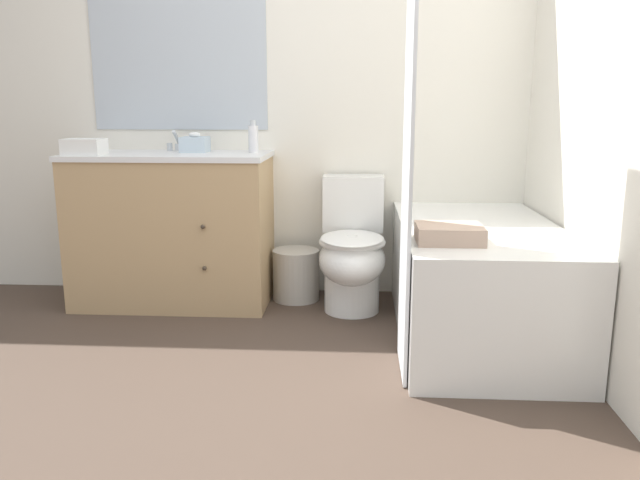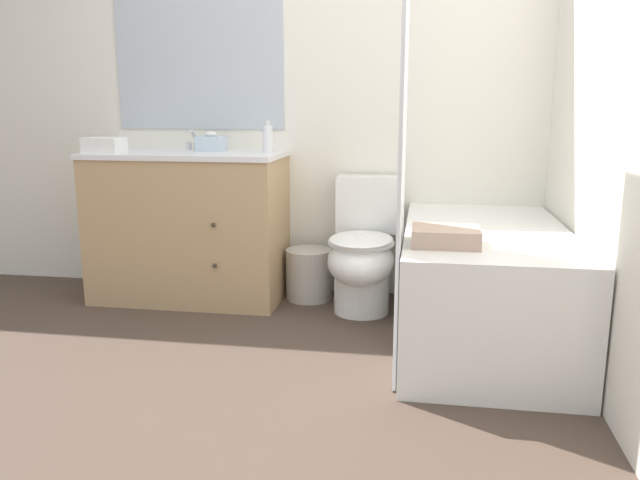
{
  "view_description": "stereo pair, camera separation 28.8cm",
  "coord_description": "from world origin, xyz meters",
  "px_view_note": "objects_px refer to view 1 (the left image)",
  "views": [
    {
      "loc": [
        0.33,
        -2.06,
        1.13
      ],
      "look_at": [
        0.15,
        0.75,
        0.52
      ],
      "focal_mm": 35.0,
      "sensor_mm": 36.0,
      "label": 1
    },
    {
      "loc": [
        0.61,
        -2.02,
        1.13
      ],
      "look_at": [
        0.15,
        0.75,
        0.52
      ],
      "focal_mm": 35.0,
      "sensor_mm": 36.0,
      "label": 2
    }
  ],
  "objects_px": {
    "wastebasket": "(296,275)",
    "hand_towel_folded": "(84,147)",
    "toilet": "(352,252)",
    "sink_faucet": "(178,145)",
    "vanity_cabinet": "(173,228)",
    "bath_towel_folded": "(449,234)",
    "bathtub": "(477,280)",
    "soap_dispenser": "(253,138)",
    "tissue_box": "(195,144)"
  },
  "relations": [
    {
      "from": "wastebasket",
      "to": "hand_towel_folded",
      "type": "xyz_separation_m",
      "value": [
        -1.11,
        -0.25,
        0.76
      ]
    },
    {
      "from": "vanity_cabinet",
      "to": "toilet",
      "type": "distance_m",
      "value": 1.04
    },
    {
      "from": "sink_faucet",
      "to": "bathtub",
      "type": "xyz_separation_m",
      "value": [
        1.65,
        -0.62,
        -0.62
      ]
    },
    {
      "from": "bath_towel_folded",
      "to": "soap_dispenser",
      "type": "bearing_deg",
      "value": 137.51
    },
    {
      "from": "sink_faucet",
      "to": "bath_towel_folded",
      "type": "relative_size",
      "value": 0.51
    },
    {
      "from": "sink_faucet",
      "to": "toilet",
      "type": "relative_size",
      "value": 0.19
    },
    {
      "from": "toilet",
      "to": "hand_towel_folded",
      "type": "relative_size",
      "value": 3.56
    },
    {
      "from": "hand_towel_folded",
      "to": "bath_towel_folded",
      "type": "relative_size",
      "value": 0.74
    },
    {
      "from": "sink_faucet",
      "to": "tissue_box",
      "type": "bearing_deg",
      "value": -39.63
    },
    {
      "from": "tissue_box",
      "to": "bath_towel_folded",
      "type": "xyz_separation_m",
      "value": [
        1.32,
        -0.91,
        -0.32
      ]
    },
    {
      "from": "vanity_cabinet",
      "to": "bath_towel_folded",
      "type": "height_order",
      "value": "vanity_cabinet"
    },
    {
      "from": "wastebasket",
      "to": "soap_dispenser",
      "type": "bearing_deg",
      "value": -173.76
    },
    {
      "from": "toilet",
      "to": "wastebasket",
      "type": "distance_m",
      "value": 0.42
    },
    {
      "from": "sink_faucet",
      "to": "bath_towel_folded",
      "type": "distance_m",
      "value": 1.8
    },
    {
      "from": "tissue_box",
      "to": "hand_towel_folded",
      "type": "relative_size",
      "value": 0.72
    },
    {
      "from": "soap_dispenser",
      "to": "bath_towel_folded",
      "type": "distance_m",
      "value": 1.38
    },
    {
      "from": "bathtub",
      "to": "bath_towel_folded",
      "type": "xyz_separation_m",
      "value": [
        -0.2,
        -0.4,
        0.31
      ]
    },
    {
      "from": "sink_faucet",
      "to": "tissue_box",
      "type": "relative_size",
      "value": 0.96
    },
    {
      "from": "bathtub",
      "to": "bath_towel_folded",
      "type": "distance_m",
      "value": 0.55
    },
    {
      "from": "vanity_cabinet",
      "to": "soap_dispenser",
      "type": "distance_m",
      "value": 0.69
    },
    {
      "from": "sink_faucet",
      "to": "bathtub",
      "type": "distance_m",
      "value": 1.87
    },
    {
      "from": "wastebasket",
      "to": "hand_towel_folded",
      "type": "bearing_deg",
      "value": -167.31
    },
    {
      "from": "toilet",
      "to": "bathtub",
      "type": "relative_size",
      "value": 0.51
    },
    {
      "from": "sink_faucet",
      "to": "soap_dispenser",
      "type": "height_order",
      "value": "soap_dispenser"
    },
    {
      "from": "wastebasket",
      "to": "sink_faucet",
      "type": "bearing_deg",
      "value": 172.39
    },
    {
      "from": "wastebasket",
      "to": "bath_towel_folded",
      "type": "distance_m",
      "value": 1.27
    },
    {
      "from": "vanity_cabinet",
      "to": "sink_faucet",
      "type": "xyz_separation_m",
      "value": [
        -0.0,
        0.18,
        0.46
      ]
    },
    {
      "from": "sink_faucet",
      "to": "toilet",
      "type": "height_order",
      "value": "sink_faucet"
    },
    {
      "from": "sink_faucet",
      "to": "toilet",
      "type": "xyz_separation_m",
      "value": [
        1.03,
        -0.26,
        -0.57
      ]
    },
    {
      "from": "bathtub",
      "to": "soap_dispenser",
      "type": "height_order",
      "value": "soap_dispenser"
    },
    {
      "from": "toilet",
      "to": "hand_towel_folded",
      "type": "bearing_deg",
      "value": -176.86
    },
    {
      "from": "vanity_cabinet",
      "to": "bathtub",
      "type": "relative_size",
      "value": 0.78
    },
    {
      "from": "soap_dispenser",
      "to": "bath_towel_folded",
      "type": "bearing_deg",
      "value": -42.49
    },
    {
      "from": "sink_faucet",
      "to": "bath_towel_folded",
      "type": "height_order",
      "value": "sink_faucet"
    },
    {
      "from": "bathtub",
      "to": "tissue_box",
      "type": "bearing_deg",
      "value": 161.31
    },
    {
      "from": "vanity_cabinet",
      "to": "toilet",
      "type": "height_order",
      "value": "vanity_cabinet"
    },
    {
      "from": "toilet",
      "to": "wastebasket",
      "type": "xyz_separation_m",
      "value": [
        -0.33,
        0.17,
        -0.18
      ]
    },
    {
      "from": "hand_towel_folded",
      "to": "bath_towel_folded",
      "type": "distance_m",
      "value": 2.01
    },
    {
      "from": "sink_faucet",
      "to": "bathtub",
      "type": "relative_size",
      "value": 0.1
    },
    {
      "from": "toilet",
      "to": "wastebasket",
      "type": "height_order",
      "value": "toilet"
    },
    {
      "from": "hand_towel_folded",
      "to": "soap_dispenser",
      "type": "bearing_deg",
      "value": 14.35
    },
    {
      "from": "wastebasket",
      "to": "hand_towel_folded",
      "type": "height_order",
      "value": "hand_towel_folded"
    },
    {
      "from": "sink_faucet",
      "to": "bath_towel_folded",
      "type": "xyz_separation_m",
      "value": [
        1.45,
        -1.02,
        -0.3
      ]
    },
    {
      "from": "hand_towel_folded",
      "to": "wastebasket",
      "type": "bearing_deg",
      "value": 12.69
    },
    {
      "from": "vanity_cabinet",
      "to": "bath_towel_folded",
      "type": "xyz_separation_m",
      "value": [
        1.45,
        -0.84,
        0.16
      ]
    },
    {
      "from": "bathtub",
      "to": "tissue_box",
      "type": "height_order",
      "value": "tissue_box"
    },
    {
      "from": "tissue_box",
      "to": "hand_towel_folded",
      "type": "height_order",
      "value": "tissue_box"
    },
    {
      "from": "tissue_box",
      "to": "hand_towel_folded",
      "type": "bearing_deg",
      "value": -156.22
    },
    {
      "from": "toilet",
      "to": "tissue_box",
      "type": "height_order",
      "value": "tissue_box"
    },
    {
      "from": "bathtub",
      "to": "toilet",
      "type": "bearing_deg",
      "value": 150.11
    }
  ]
}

